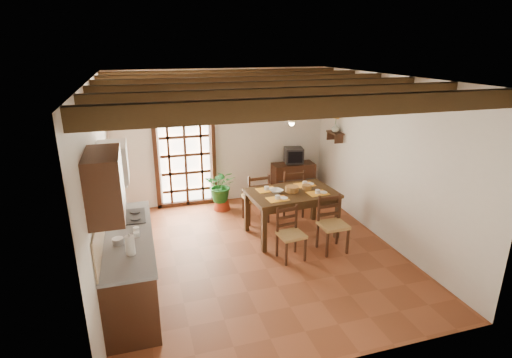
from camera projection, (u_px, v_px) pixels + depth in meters
name	position (u px, v px, depth m)	size (l,w,h in m)	color
ground_plane	(257.00, 253.00, 6.53)	(5.00, 5.00, 0.00)	brown
room_shell	(257.00, 146.00, 5.95)	(4.52, 5.02, 2.81)	silver
ceiling_beams	(257.00, 86.00, 5.67)	(4.50, 4.34, 0.20)	black
french_door	(185.00, 151.00, 8.15)	(1.26, 0.11, 2.32)	white
kitchen_counter	(130.00, 265.00, 5.30)	(0.64, 2.25, 1.38)	#321A0F
upper_cabinet	(105.00, 185.00, 4.19)	(0.35, 0.80, 0.70)	#321A0F
range_hood	(113.00, 163.00, 5.36)	(0.38, 0.60, 0.54)	white
counter_items	(126.00, 229.00, 5.22)	(0.50, 1.43, 0.25)	black
dining_table	(292.00, 197.00, 6.97)	(1.57, 1.07, 0.82)	#352211
chair_near_left	(291.00, 243.00, 6.30)	(0.43, 0.42, 0.84)	#B0874B
chair_near_right	(332.00, 234.00, 6.55)	(0.44, 0.42, 0.93)	#B0874B
chair_far_left	(256.00, 206.00, 7.66)	(0.47, 0.45, 0.97)	#B0874B
chair_far_right	(291.00, 201.00, 7.91)	(0.48, 0.46, 0.97)	#B0874B
table_setting	(292.00, 186.00, 6.91)	(1.10, 0.73, 0.10)	#FFA528
table_bowl	(276.00, 191.00, 6.89)	(0.22, 0.22, 0.05)	white
sideboard	(293.00, 180.00, 8.84)	(0.91, 0.41, 0.78)	#321A0F
crt_tv	(294.00, 155.00, 8.65)	(0.44, 0.41, 0.33)	black
fuse_box	(290.00, 117.00, 8.63)	(0.25, 0.03, 0.32)	white
plant_pot	(222.00, 204.00, 8.25)	(0.35, 0.35, 0.22)	maroon
potted_plant	(221.00, 183.00, 8.10)	(1.61, 1.38, 1.80)	#144C19
wall_shelf	(335.00, 135.00, 8.08)	(0.20, 0.42, 0.20)	#321A0F
shelf_vase	(335.00, 128.00, 8.04)	(0.15, 0.15, 0.15)	#B2BFB2
shelf_flowers	(336.00, 118.00, 7.97)	(0.14, 0.14, 0.36)	#FFA528
framed_picture	(340.00, 108.00, 7.93)	(0.03, 0.32, 0.32)	brown
pendant_lamp	(292.00, 119.00, 6.62)	(0.36, 0.36, 0.84)	black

